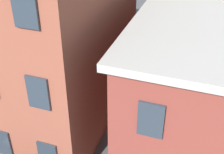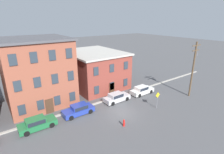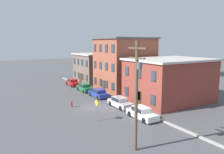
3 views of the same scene
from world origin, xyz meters
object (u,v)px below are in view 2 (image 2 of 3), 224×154
(car_white, at_px, (142,90))
(fire_hydrant, at_px, (124,123))
(car_silver, at_px, (116,97))
(car_green, at_px, (37,123))
(car_blue, at_px, (79,109))
(caution_sign, at_px, (157,97))
(utility_pole, at_px, (193,67))

(car_white, height_order, fire_hydrant, car_white)
(car_silver, height_order, fire_hydrant, car_silver)
(car_silver, bearing_deg, fire_hydrant, -119.79)
(car_green, relative_size, car_blue, 1.00)
(car_green, bearing_deg, caution_sign, -18.60)
(car_silver, distance_m, caution_sign, 6.53)
(utility_pole, bearing_deg, car_blue, 162.56)
(car_white, bearing_deg, caution_sign, -111.59)
(car_silver, xyz_separation_m, utility_pole, (11.58, -5.80, 4.52))
(car_green, relative_size, caution_sign, 1.63)
(fire_hydrant, bearing_deg, car_silver, 60.21)
(car_silver, height_order, utility_pole, utility_pole)
(car_green, distance_m, car_blue, 5.64)
(caution_sign, height_order, fire_hydrant, caution_sign)
(car_white, relative_size, fire_hydrant, 4.58)
(car_silver, height_order, car_white, same)
(car_green, relative_size, utility_pole, 0.47)
(car_blue, bearing_deg, car_silver, 0.43)
(utility_pole, bearing_deg, caution_sign, 177.62)
(caution_sign, bearing_deg, car_blue, 151.90)
(car_green, bearing_deg, fire_hydrant, -33.69)
(car_blue, height_order, utility_pole, utility_pole)
(car_white, bearing_deg, car_silver, 176.70)
(car_silver, relative_size, fire_hydrant, 4.58)
(car_green, relative_size, car_silver, 1.00)
(fire_hydrant, bearing_deg, utility_pole, 1.05)
(car_blue, height_order, fire_hydrant, car_blue)
(car_white, xyz_separation_m, fire_hydrant, (-8.93, -5.77, -0.27))
(caution_sign, bearing_deg, fire_hydrant, -174.90)
(car_silver, distance_m, fire_hydrant, 7.01)
(caution_sign, relative_size, utility_pole, 0.29)
(car_blue, bearing_deg, utility_pole, -17.44)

